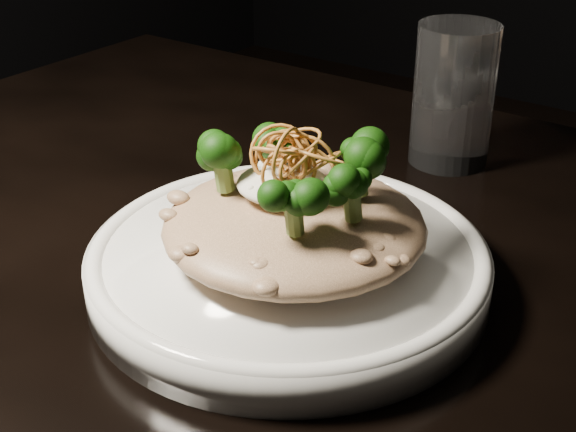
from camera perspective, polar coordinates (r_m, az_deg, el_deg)
name	(u,v)px	position (r m, az deg, el deg)	size (l,w,h in m)	color
table	(299,361)	(0.64, 0.82, -10.27)	(1.10, 0.80, 0.75)	black
plate	(288,266)	(0.57, 0.00, -3.59)	(0.28, 0.28, 0.03)	white
risotto	(294,225)	(0.55, 0.46, -0.65)	(0.18, 0.18, 0.04)	brown
broccoli	(291,166)	(0.53, 0.23, 3.57)	(0.14, 0.14, 0.05)	black
cheese	(282,183)	(0.54, -0.41, 2.33)	(0.06, 0.06, 0.02)	white
shallots	(296,149)	(0.53, 0.60, 4.79)	(0.05, 0.05, 0.04)	brown
drinking_glass	(453,95)	(0.76, 11.69, 8.40)	(0.07, 0.07, 0.13)	white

